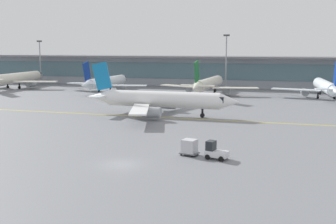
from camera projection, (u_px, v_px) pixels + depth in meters
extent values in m
plane|color=slate|center=(121.00, 164.00, 47.59)|extent=(400.00, 400.00, 0.00)
cube|color=yellow|center=(160.00, 117.00, 78.32)|extent=(110.00, 1.23, 0.01)
cube|color=#8C939E|center=(230.00, 72.00, 135.33)|extent=(182.83, 8.00, 9.00)
cube|color=slate|center=(229.00, 72.00, 131.38)|extent=(175.52, 0.16, 5.04)
cube|color=slate|center=(230.00, 57.00, 133.15)|extent=(190.15, 11.00, 0.60)
cylinder|color=silver|center=(17.00, 78.00, 130.94)|extent=(3.22, 21.92, 3.04)
cone|color=silver|center=(40.00, 75.00, 143.06)|extent=(2.92, 3.67, 2.89)
cube|color=black|center=(36.00, 74.00, 140.69)|extent=(2.39, 2.76, 1.06)
cylinder|color=#999EA3|center=(1.00, 83.00, 132.22)|extent=(1.90, 3.23, 1.88)
cube|color=silver|center=(36.00, 82.00, 127.24)|extent=(12.83, 6.12, 0.25)
cylinder|color=#999EA3|center=(31.00, 84.00, 129.33)|extent=(1.90, 3.23, 1.88)
cylinder|color=black|center=(32.00, 83.00, 138.57)|extent=(0.39, 0.39, 1.61)
cylinder|color=black|center=(32.00, 84.00, 138.64)|extent=(0.50, 0.81, 0.80)
cylinder|color=black|center=(8.00, 86.00, 130.16)|extent=(0.39, 0.39, 1.61)
cylinder|color=black|center=(8.00, 87.00, 130.23)|extent=(0.50, 0.81, 0.80)
cylinder|color=black|center=(19.00, 86.00, 129.04)|extent=(0.39, 0.39, 1.61)
cylinder|color=black|center=(19.00, 87.00, 129.10)|extent=(0.50, 0.81, 0.80)
cylinder|color=white|center=(107.00, 82.00, 121.77)|extent=(4.13, 19.52, 2.69)
cone|color=white|center=(124.00, 79.00, 132.27)|extent=(2.79, 3.41, 2.56)
cube|color=black|center=(121.00, 78.00, 130.22)|extent=(2.27, 2.57, 0.94)
cone|color=white|center=(85.00, 85.00, 110.77)|extent=(2.60, 4.47, 2.29)
cube|color=white|center=(83.00, 84.00, 122.73)|extent=(11.27, 6.23, 0.22)
cylinder|color=#999EA3|center=(92.00, 86.00, 123.21)|extent=(1.87, 2.97, 1.66)
cube|color=white|center=(127.00, 85.00, 118.10)|extent=(11.37, 4.74, 0.22)
cylinder|color=#999EA3|center=(121.00, 87.00, 120.07)|extent=(1.87, 2.97, 1.66)
cube|color=navy|center=(87.00, 71.00, 111.00)|extent=(0.56, 3.64, 5.07)
cube|color=white|center=(81.00, 83.00, 112.47)|extent=(4.09, 2.19, 0.19)
cube|color=white|center=(94.00, 84.00, 111.14)|extent=(4.09, 2.19, 0.19)
cylinder|color=black|center=(118.00, 87.00, 128.39)|extent=(0.35, 0.35, 1.42)
cylinder|color=black|center=(118.00, 88.00, 128.45)|extent=(0.49, 0.74, 0.71)
cylinder|color=black|center=(99.00, 89.00, 121.23)|extent=(0.35, 0.35, 1.42)
cylinder|color=black|center=(99.00, 90.00, 121.29)|extent=(0.49, 0.74, 0.71)
cylinder|color=black|center=(110.00, 90.00, 120.01)|extent=(0.35, 0.35, 1.42)
cylinder|color=black|center=(110.00, 91.00, 120.07)|extent=(0.49, 0.74, 0.71)
cylinder|color=silver|center=(209.00, 83.00, 113.91)|extent=(4.42, 20.91, 2.88)
cone|color=silver|center=(219.00, 80.00, 125.15)|extent=(2.99, 3.65, 2.74)
cube|color=black|center=(217.00, 79.00, 122.95)|extent=(2.44, 2.75, 1.01)
cone|color=silver|center=(196.00, 88.00, 102.13)|extent=(2.79, 4.78, 2.45)
cube|color=silver|center=(181.00, 86.00, 114.93)|extent=(12.07, 6.67, 0.24)
cylinder|color=#999EA3|center=(190.00, 89.00, 115.44)|extent=(2.00, 3.18, 1.78)
cube|color=silver|center=(235.00, 88.00, 109.98)|extent=(12.17, 5.07, 0.24)
cylinder|color=#999EA3|center=(227.00, 90.00, 112.08)|extent=(2.00, 3.18, 1.78)
cube|color=#19662D|center=(197.00, 71.00, 102.37)|extent=(0.59, 3.90, 5.43)
cube|color=silver|center=(189.00, 85.00, 103.94)|extent=(4.38, 2.35, 0.20)
cube|color=silver|center=(206.00, 86.00, 102.52)|extent=(4.38, 2.35, 0.20)
cylinder|color=black|center=(215.00, 89.00, 121.00)|extent=(0.37, 0.37, 1.53)
cylinder|color=black|center=(215.00, 90.00, 121.05)|extent=(0.52, 0.80, 0.76)
cylinder|color=black|center=(200.00, 92.00, 113.33)|extent=(0.37, 0.37, 1.53)
cylinder|color=black|center=(200.00, 93.00, 113.39)|extent=(0.52, 0.80, 0.76)
cylinder|color=black|center=(214.00, 93.00, 112.02)|extent=(0.37, 0.37, 1.53)
cylinder|color=black|center=(214.00, 94.00, 112.08)|extent=(0.52, 0.80, 0.76)
cylinder|color=white|center=(325.00, 86.00, 106.49)|extent=(4.75, 20.68, 2.85)
cone|color=white|center=(318.00, 82.00, 118.12)|extent=(3.01, 3.66, 2.71)
cube|color=black|center=(319.00, 82.00, 115.85)|extent=(2.45, 2.76, 1.00)
cone|color=white|center=(336.00, 92.00, 94.31)|extent=(2.84, 4.76, 2.42)
cube|color=white|center=(296.00, 89.00, 106.27)|extent=(12.02, 4.81, 0.23)
cylinder|color=#999EA3|center=(305.00, 92.00, 107.20)|extent=(2.03, 3.17, 1.76)
cube|color=navy|center=(336.00, 74.00, 94.60)|extent=(0.66, 3.85, 5.36)
cube|color=white|center=(325.00, 89.00, 95.82)|extent=(4.36, 2.39, 0.20)
cylinder|color=black|center=(320.00, 92.00, 113.81)|extent=(0.37, 0.37, 1.51)
cylinder|color=black|center=(320.00, 93.00, 113.87)|extent=(0.53, 0.79, 0.75)
cylinder|color=black|center=(318.00, 95.00, 105.54)|extent=(0.37, 0.37, 1.51)
cylinder|color=black|center=(318.00, 97.00, 105.60)|extent=(0.53, 0.79, 0.75)
cylinder|color=black|center=(334.00, 96.00, 104.87)|extent=(0.37, 0.37, 1.51)
cylinder|color=black|center=(334.00, 97.00, 104.93)|extent=(0.53, 0.79, 0.75)
cylinder|color=white|center=(163.00, 99.00, 79.74)|extent=(21.66, 3.18, 3.01)
cone|color=white|center=(230.00, 102.00, 76.29)|extent=(3.63, 2.88, 2.86)
cube|color=black|center=(217.00, 99.00, 76.89)|extent=(2.72, 2.37, 1.05)
cone|color=white|center=(98.00, 97.00, 83.35)|extent=(4.83, 2.59, 2.55)
cube|color=white|center=(165.00, 98.00, 87.65)|extent=(6.23, 12.67, 0.25)
cylinder|color=#999EA3|center=(168.00, 104.00, 85.07)|extent=(3.20, 1.88, 1.86)
cube|color=white|center=(140.00, 109.00, 73.05)|extent=(6.05, 12.68, 0.25)
cylinder|color=#999EA3|center=(152.00, 112.00, 75.17)|extent=(3.20, 1.88, 1.86)
cube|color=#1472B2|center=(102.00, 76.00, 82.45)|extent=(4.05, 0.35, 5.66)
cube|color=white|center=(109.00, 94.00, 85.02)|extent=(2.16, 4.44, 0.21)
cube|color=white|center=(99.00, 96.00, 80.82)|extent=(2.16, 4.44, 0.21)
cylinder|color=black|center=(202.00, 113.00, 78.03)|extent=(0.39, 0.39, 1.59)
cylinder|color=black|center=(202.00, 115.00, 78.09)|extent=(0.80, 0.49, 0.80)
cylinder|color=black|center=(157.00, 109.00, 82.51)|extent=(0.39, 0.39, 1.59)
cylinder|color=black|center=(157.00, 112.00, 82.57)|extent=(0.80, 0.49, 0.80)
cylinder|color=black|center=(150.00, 113.00, 78.65)|extent=(0.39, 0.39, 1.59)
cylinder|color=black|center=(150.00, 115.00, 78.71)|extent=(0.80, 0.49, 0.80)
cube|color=silver|center=(217.00, 154.00, 49.63)|extent=(2.87, 2.00, 0.70)
cube|color=#1E2328|center=(211.00, 145.00, 49.86)|extent=(1.18, 1.42, 1.10)
cylinder|color=black|center=(226.00, 156.00, 49.87)|extent=(0.64, 0.36, 0.60)
cylinder|color=black|center=(221.00, 159.00, 48.67)|extent=(0.64, 0.36, 0.60)
cylinder|color=black|center=(212.00, 154.00, 50.71)|extent=(0.64, 0.36, 0.60)
cylinder|color=black|center=(208.00, 157.00, 49.51)|extent=(0.64, 0.36, 0.60)
cube|color=#595B60|center=(189.00, 153.00, 51.44)|extent=(2.43, 2.07, 0.12)
cube|color=silver|center=(190.00, 146.00, 51.31)|extent=(1.92, 1.85, 1.60)
cylinder|color=black|center=(198.00, 154.00, 51.70)|extent=(0.24, 0.15, 0.22)
cylinder|color=black|center=(192.00, 156.00, 50.50)|extent=(0.24, 0.15, 0.22)
cylinder|color=black|center=(187.00, 152.00, 52.44)|extent=(0.24, 0.15, 0.22)
cylinder|color=black|center=(181.00, 155.00, 51.24)|extent=(0.24, 0.15, 0.22)
cylinder|color=gray|center=(40.00, 63.00, 143.76)|extent=(0.36, 0.36, 14.07)
cube|color=#3F3F42|center=(39.00, 41.00, 142.63)|extent=(1.80, 0.30, 0.50)
cylinder|color=gray|center=(226.00, 63.00, 125.66)|extent=(0.36, 0.36, 15.62)
cube|color=#3F3F42|center=(227.00, 35.00, 124.40)|extent=(1.80, 0.30, 0.50)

